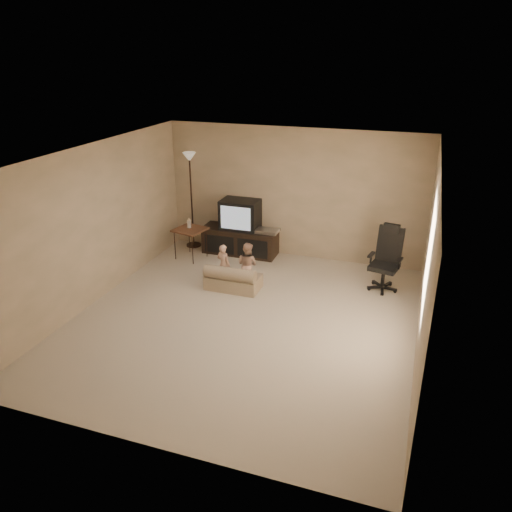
# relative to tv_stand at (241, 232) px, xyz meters

# --- Properties ---
(floor) EXTENTS (5.50, 5.50, 0.00)m
(floor) POSITION_rel_tv_stand_xyz_m (0.98, -2.49, -0.46)
(floor) COLOR beige
(floor) RESTS_ON ground
(room_shell) EXTENTS (5.50, 5.50, 5.50)m
(room_shell) POSITION_rel_tv_stand_xyz_m (0.98, -2.49, 1.06)
(room_shell) COLOR silver
(room_shell) RESTS_ON floor
(tv_stand) EXTENTS (1.54, 0.57, 1.10)m
(tv_stand) POSITION_rel_tv_stand_xyz_m (0.00, 0.00, 0.00)
(tv_stand) COLOR black
(tv_stand) RESTS_ON floor
(office_chair) EXTENTS (0.61, 0.63, 1.12)m
(office_chair) POSITION_rel_tv_stand_xyz_m (2.87, -0.68, -0.06)
(office_chair) COLOR black
(office_chair) RESTS_ON floor
(side_table) EXTENTS (0.65, 0.65, 0.82)m
(side_table) POSITION_rel_tv_stand_xyz_m (-0.84, -0.54, 0.13)
(side_table) COLOR brown
(side_table) RESTS_ON floor
(floor_lamp) EXTENTS (0.30, 0.30, 1.94)m
(floor_lamp) POSITION_rel_tv_stand_xyz_m (-1.07, 0.06, 0.96)
(floor_lamp) COLOR black
(floor_lamp) RESTS_ON floor
(child_sofa) EXTENTS (0.91, 0.52, 0.45)m
(child_sofa) POSITION_rel_tv_stand_xyz_m (0.43, -1.57, -0.28)
(child_sofa) COLOR tan
(child_sofa) RESTS_ON floor
(toddler_left) EXTENTS (0.31, 0.26, 0.73)m
(toddler_left) POSITION_rel_tv_stand_xyz_m (0.22, -1.42, -0.09)
(toddler_left) COLOR tan
(toddler_left) RESTS_ON floor
(toddler_right) EXTENTS (0.43, 0.31, 0.79)m
(toddler_right) POSITION_rel_tv_stand_xyz_m (0.62, -1.34, -0.06)
(toddler_right) COLOR tan
(toddler_right) RESTS_ON floor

